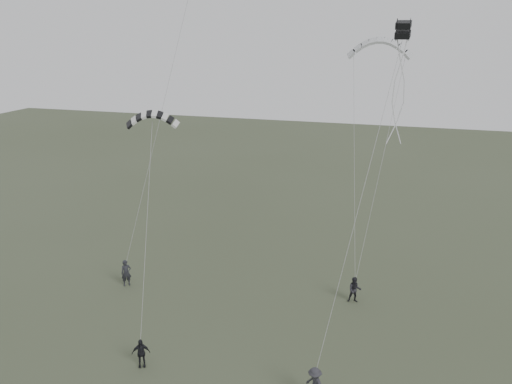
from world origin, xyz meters
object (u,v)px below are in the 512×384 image
(kite_pale_large, at_px, (380,40))
(kite_box, at_px, (403,30))
(flyer_left, at_px, (126,273))
(flyer_center, at_px, (141,353))
(kite_striped, at_px, (152,114))
(flyer_right, at_px, (355,290))

(kite_pale_large, distance_m, kite_box, 10.00)
(flyer_left, bearing_deg, flyer_center, -95.57)
(flyer_center, xyz_separation_m, kite_box, (11.18, 7.11, 15.34))
(flyer_left, height_order, kite_striped, kite_striped)
(kite_striped, bearing_deg, kite_pale_large, 19.71)
(flyer_left, height_order, flyer_right, flyer_left)
(kite_box, bearing_deg, flyer_center, -142.93)
(flyer_center, relative_size, kite_pale_large, 0.36)
(flyer_left, height_order, kite_box, kite_box)
(kite_box, bearing_deg, flyer_left, -175.91)
(kite_striped, bearing_deg, kite_box, -19.65)
(flyer_left, relative_size, kite_box, 2.42)
(flyer_center, height_order, kite_box, kite_box)
(kite_pale_large, height_order, kite_striped, kite_pale_large)
(flyer_right, distance_m, flyer_center, 13.38)
(flyer_right, bearing_deg, kite_box, -65.18)
(flyer_center, bearing_deg, kite_box, 6.14)
(flyer_left, xyz_separation_m, kite_striped, (2.79, -0.32, 10.64))
(flyer_left, bearing_deg, kite_striped, -46.85)
(kite_pale_large, bearing_deg, flyer_left, -146.20)
(flyer_left, bearing_deg, kite_box, -40.86)
(flyer_right, xyz_separation_m, flyer_center, (-9.61, -9.31, -0.07))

